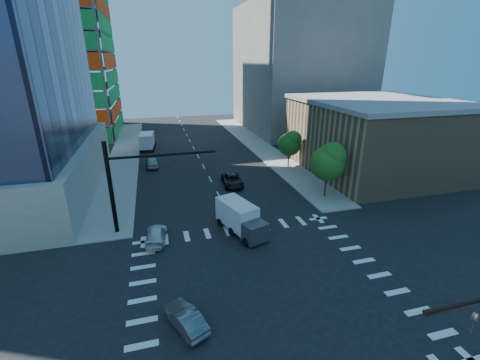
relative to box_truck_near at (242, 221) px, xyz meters
name	(u,v)px	position (x,y,z in m)	size (l,w,h in m)	color
ground	(267,287)	(-0.30, -8.17, -1.31)	(160.00, 160.00, 0.00)	black
road_markings	(267,287)	(-0.30, -8.17, -1.30)	(20.00, 20.00, 0.01)	silver
sidewalk_ne	(258,146)	(12.20, 31.83, -1.23)	(5.00, 60.00, 0.15)	#999691
sidewalk_nw	(125,155)	(-12.80, 31.83, -1.23)	(5.00, 60.00, 0.15)	#999691
construction_building	(38,14)	(-27.72, 53.76, 23.31)	(25.16, 34.50, 70.60)	gray
commercial_building	(376,135)	(24.70, 13.83, 4.01)	(20.50, 22.50, 10.60)	#8C6E51
bg_building_ne	(298,69)	(26.70, 46.83, 12.69)	(24.00, 30.00, 28.00)	#67625D
signal_mast_nw	(127,179)	(-10.30, 3.33, 4.19)	(10.20, 0.40, 9.00)	black
tree_south	(329,161)	(12.33, 5.74, 3.38)	(4.16, 4.16, 6.82)	#382316
tree_north	(290,143)	(12.63, 17.74, 2.68)	(3.54, 3.52, 5.78)	#382316
car_nb_far	(232,180)	(2.17, 12.73, -0.58)	(2.43, 5.26, 1.46)	black
car_sb_near	(156,235)	(-8.12, 0.75, -0.67)	(1.79, 4.40, 1.28)	silver
car_sb_mid	(152,162)	(-8.14, 23.74, -0.52)	(1.85, 4.61, 1.57)	gray
car_sb_cross	(185,318)	(-6.61, -10.33, -0.66)	(1.36, 3.90, 1.29)	#57585D
box_truck_near	(242,221)	(0.00, 0.00, 0.00)	(4.05, 6.10, 2.95)	black
box_truck_far	(148,141)	(-8.75, 35.61, 0.07)	(3.10, 6.16, 3.12)	black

